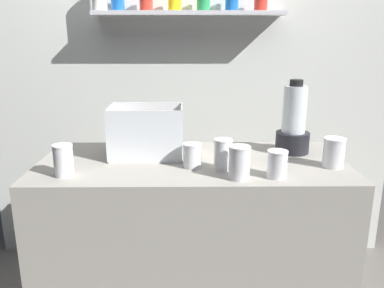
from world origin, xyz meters
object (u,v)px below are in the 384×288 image
Objects in this scene: juice_cup_carrot_left at (191,157)px; juice_cup_pomegranate_far_right at (277,166)px; juice_cup_orange_middle at (223,156)px; juice_cup_mango_rightmost at (334,154)px; blender_pitcher at (293,125)px; juice_cup_carrot_right at (239,165)px; carrot_display_bin at (145,140)px; juice_cup_pomegranate_far_left at (64,162)px.

juice_cup_carrot_left is 0.95× the size of juice_cup_pomegranate_far_right.
juice_cup_mango_rightmost is (0.49, 0.03, -0.00)m from juice_cup_orange_middle.
juice_cup_pomegranate_far_right is (-0.15, -0.35, -0.09)m from blender_pitcher.
juice_cup_pomegranate_far_right is at bearing 5.10° from juice_cup_carrot_right.
juice_cup_orange_middle reaches higher than juice_cup_pomegranate_far_right.
blender_pitcher is 0.45m from juice_cup_orange_middle.
carrot_display_bin reaches higher than juice_cup_mango_rightmost.
carrot_display_bin is 0.85m from juice_cup_mango_rightmost.
carrot_display_bin is at bearing 150.61° from juice_cup_orange_middle.
juice_cup_carrot_right is at bearing -129.86° from blender_pitcher.
juice_cup_pomegranate_far_right is at bearing -24.89° from juice_cup_orange_middle.
carrot_display_bin reaches higher than juice_cup_carrot_right.
juice_cup_pomegranate_far_left is 0.71m from juice_cup_carrot_right.
juice_cup_orange_middle reaches higher than juice_cup_pomegranate_far_left.
blender_pitcher reaches higher than carrot_display_bin.
blender_pitcher is 0.55m from juice_cup_carrot_left.
juice_cup_pomegranate_far_left is (-1.02, -0.33, -0.08)m from blender_pitcher.
juice_cup_carrot_left is 0.82× the size of juice_cup_mango_rightmost.
blender_pitcher is (0.71, 0.06, 0.06)m from carrot_display_bin.
juice_cup_orange_middle reaches higher than juice_cup_carrot_left.
juice_cup_carrot_left is at bearing -155.64° from blender_pitcher.
blender_pitcher is 2.64× the size of juice_cup_orange_middle.
juice_cup_carrot_left is (0.22, -0.17, -0.03)m from carrot_display_bin.
blender_pitcher reaches higher than juice_cup_orange_middle.
juice_cup_pomegranate_far_left reaches higher than juice_cup_carrot_left.
juice_cup_pomegranate_far_left is 1.17× the size of juice_cup_pomegranate_far_right.
carrot_display_bin is 0.40m from juice_cup_orange_middle.
juice_cup_carrot_right is at bearing -36.86° from juice_cup_carrot_left.
blender_pitcher is 1.07m from juice_cup_pomegranate_far_left.
blender_pitcher is at bearing 66.75° from juice_cup_pomegranate_far_right.
blender_pitcher reaches higher than juice_cup_pomegranate_far_right.
juice_cup_orange_middle is 1.20× the size of juice_cup_pomegranate_far_right.
blender_pitcher is 3.32× the size of juice_cup_carrot_left.
juice_cup_pomegranate_far_right is at bearing -27.74° from carrot_display_bin.
carrot_display_bin is at bearing 152.26° from juice_cup_pomegranate_far_right.
blender_pitcher reaches higher than juice_cup_carrot_right.
carrot_display_bin is 0.41m from juice_cup_pomegranate_far_left.
juice_cup_carrot_right is 0.16m from juice_cup_pomegranate_far_right.
blender_pitcher is 0.27m from juice_cup_mango_rightmost.
juice_cup_pomegranate_far_right is (0.35, -0.13, 0.00)m from juice_cup_carrot_left.
juice_cup_carrot_left is at bearing 159.54° from juice_cup_pomegranate_far_right.
carrot_display_bin is 3.17× the size of juice_cup_carrot_left.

